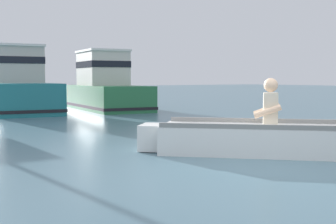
% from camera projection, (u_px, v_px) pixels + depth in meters
% --- Properties ---
extents(ground_plane, '(120.00, 120.00, 0.00)m').
position_uv_depth(ground_plane, '(264.00, 167.00, 6.04)').
color(ground_plane, slate).
extents(rowboat_with_person, '(3.06, 3.07, 1.19)m').
position_uv_depth(rowboat_with_person, '(256.00, 137.00, 7.17)').
color(rowboat_with_person, white).
rests_on(rowboat_with_person, ground).
extents(moored_boat_teal, '(2.78, 5.81, 2.37)m').
position_uv_depth(moored_boat_teal, '(19.00, 87.00, 16.21)').
color(moored_boat_teal, '#1E727A').
rests_on(moored_boat_teal, ground).
extents(moored_boat_green, '(2.58, 5.15, 2.27)m').
position_uv_depth(moored_boat_green, '(105.00, 88.00, 17.32)').
color(moored_boat_green, '#287042').
rests_on(moored_boat_green, ground).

